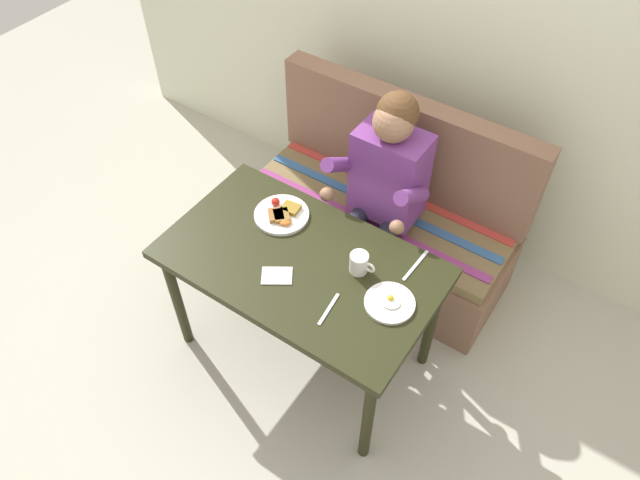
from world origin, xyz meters
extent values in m
plane|color=#B5B2A1|center=(0.00, 0.00, 0.00)|extent=(8.00, 8.00, 0.00)
cube|color=beige|center=(0.00, 1.27, 1.30)|extent=(4.40, 0.10, 2.60)
cube|color=black|center=(0.00, 0.00, 0.71)|extent=(1.20, 0.70, 0.04)
cylinder|color=black|center=(-0.54, -0.29, 0.34)|extent=(0.05, 0.05, 0.69)
cylinder|color=black|center=(0.54, -0.29, 0.34)|extent=(0.05, 0.05, 0.69)
cylinder|color=black|center=(-0.54, 0.29, 0.34)|extent=(0.05, 0.05, 0.69)
cylinder|color=black|center=(0.54, 0.29, 0.34)|extent=(0.05, 0.05, 0.69)
cube|color=#815C47|center=(0.00, 0.72, 0.20)|extent=(1.44, 0.56, 0.40)
cube|color=olive|center=(0.00, 0.72, 0.43)|extent=(1.40, 0.52, 0.06)
cube|color=#815C47|center=(0.00, 0.94, 0.73)|extent=(1.44, 0.12, 0.54)
cube|color=#93387A|center=(0.00, 0.58, 0.46)|extent=(1.38, 0.05, 0.01)
cube|color=#336099|center=(0.00, 0.72, 0.46)|extent=(1.38, 0.05, 0.01)
cube|color=#C63D33|center=(0.00, 0.86, 0.46)|extent=(1.38, 0.05, 0.01)
cube|color=#763889|center=(0.06, 0.66, 0.76)|extent=(0.34, 0.22, 0.48)
sphere|color=#9E7051|center=(0.06, 0.64, 1.09)|extent=(0.19, 0.19, 0.19)
sphere|color=brown|center=(0.06, 0.67, 1.12)|extent=(0.19, 0.19, 0.19)
cylinder|color=#763889|center=(-0.13, 0.52, 0.83)|extent=(0.07, 0.29, 0.23)
cylinder|color=#763889|center=(0.25, 0.52, 0.83)|extent=(0.07, 0.29, 0.23)
sphere|color=#9E7051|center=(-0.13, 0.40, 0.73)|extent=(0.07, 0.07, 0.07)
sphere|color=#9E7051|center=(0.25, 0.40, 0.73)|extent=(0.07, 0.07, 0.07)
cylinder|color=#232333|center=(-0.03, 0.49, 0.52)|extent=(0.09, 0.34, 0.09)
cylinder|color=#232333|center=(-0.03, 0.32, 0.26)|extent=(0.08, 0.08, 0.52)
cube|color=black|center=(-0.03, 0.26, 0.03)|extent=(0.09, 0.20, 0.05)
cylinder|color=#232333|center=(0.14, 0.49, 0.52)|extent=(0.09, 0.34, 0.09)
cylinder|color=#232333|center=(0.14, 0.32, 0.26)|extent=(0.08, 0.08, 0.52)
cube|color=black|center=(0.14, 0.26, 0.03)|extent=(0.09, 0.20, 0.05)
cylinder|color=white|center=(-0.22, 0.17, 0.74)|extent=(0.25, 0.25, 0.02)
cube|color=olive|center=(-0.21, 0.15, 0.76)|extent=(0.10, 0.10, 0.02)
cube|color=brown|center=(-0.23, 0.14, 0.76)|extent=(0.10, 0.10, 0.02)
cube|color=olive|center=(-0.20, 0.21, 0.76)|extent=(0.09, 0.08, 0.02)
sphere|color=red|center=(-0.28, 0.20, 0.76)|extent=(0.04, 0.04, 0.04)
ellipsoid|color=#CC6623|center=(-0.18, 0.13, 0.76)|extent=(0.06, 0.05, 0.02)
cylinder|color=white|center=(0.43, 0.02, 0.74)|extent=(0.21, 0.21, 0.01)
ellipsoid|color=white|center=(0.43, 0.02, 0.75)|extent=(0.09, 0.08, 0.01)
sphere|color=yellow|center=(0.43, 0.02, 0.76)|extent=(0.03, 0.03, 0.03)
cylinder|color=white|center=(0.23, 0.09, 0.78)|extent=(0.08, 0.08, 0.10)
cylinder|color=brown|center=(0.23, 0.09, 0.82)|extent=(0.07, 0.07, 0.01)
torus|color=white|center=(0.29, 0.09, 0.78)|extent=(0.05, 0.01, 0.05)
cube|color=silver|center=(-0.03, -0.13, 0.73)|extent=(0.16, 0.15, 0.01)
cube|color=silver|center=(0.24, -0.15, 0.73)|extent=(0.03, 0.17, 0.00)
cube|color=silver|center=(0.42, 0.25, 0.73)|extent=(0.02, 0.20, 0.00)
camera|label=1|loc=(0.98, -1.30, 2.70)|focal=33.35mm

